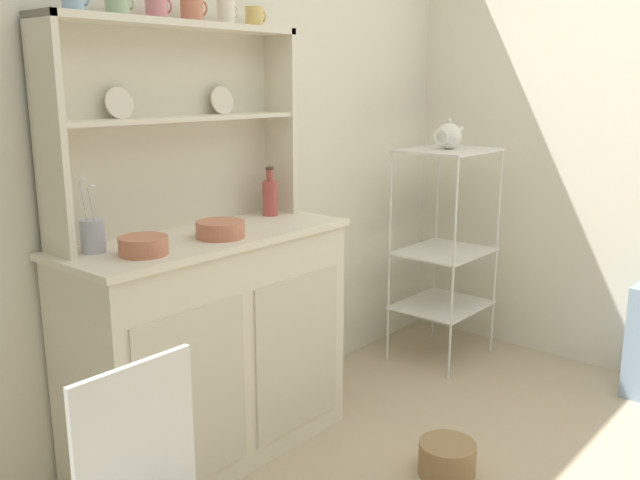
{
  "coord_description": "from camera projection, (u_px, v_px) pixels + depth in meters",
  "views": [
    {
      "loc": [
        -1.86,
        -0.54,
        1.44
      ],
      "look_at": [
        0.09,
        1.12,
        0.85
      ],
      "focal_mm": 38.35,
      "sensor_mm": 36.0,
      "label": 1
    }
  ],
  "objects": [
    {
      "name": "wall_back",
      "position": [
        212.0,
        130.0,
        2.79
      ],
      "size": [
        3.84,
        0.05,
        2.5
      ],
      "primitive_type": "cube",
      "color": "silver",
      "rests_on": "ground"
    },
    {
      "name": "hutch_shelf_unit",
      "position": [
        174.0,
        112.0,
        2.52
      ],
      "size": [
        1.06,
        0.18,
        0.76
      ],
      "color": "beige",
      "rests_on": "hutch_cabinet"
    },
    {
      "name": "jam_bottle",
      "position": [
        270.0,
        196.0,
        2.86
      ],
      "size": [
        0.06,
        0.06,
        0.2
      ],
      "color": "#B74C47",
      "rests_on": "hutch_cabinet"
    },
    {
      "name": "porcelain_teapot",
      "position": [
        449.0,
        136.0,
        3.42
      ],
      "size": [
        0.22,
        0.13,
        0.15
      ],
      "color": "white",
      "rests_on": "bakers_rack"
    },
    {
      "name": "cup_cream_4",
      "position": [
        226.0,
        13.0,
        2.59
      ],
      "size": [
        0.08,
        0.07,
        0.09
      ],
      "color": "silver",
      "rests_on": "hutch_shelf_unit"
    },
    {
      "name": "bakers_rack",
      "position": [
        445.0,
        234.0,
        3.54
      ],
      "size": [
        0.47,
        0.39,
        1.11
      ],
      "color": "silver",
      "rests_on": "ground"
    },
    {
      "name": "cup_rose_2",
      "position": [
        157.0,
        7.0,
        2.35
      ],
      "size": [
        0.09,
        0.08,
        0.08
      ],
      "color": "#D17A84",
      "rests_on": "hutch_shelf_unit"
    },
    {
      "name": "hutch_cabinet",
      "position": [
        212.0,
        345.0,
        2.61
      ],
      "size": [
        1.13,
        0.45,
        0.89
      ],
      "color": "silver",
      "rests_on": "ground"
    },
    {
      "name": "floor_basket",
      "position": [
        447.0,
        459.0,
        2.56
      ],
      "size": [
        0.21,
        0.21,
        0.13
      ],
      "primitive_type": "cylinder",
      "color": "#93754C",
      "rests_on": "ground"
    },
    {
      "name": "bowl_floral_medium",
      "position": [
        220.0,
        229.0,
        2.46
      ],
      "size": [
        0.18,
        0.18,
        0.06
      ],
      "primitive_type": "cylinder",
      "color": "#C67556",
      "rests_on": "hutch_cabinet"
    },
    {
      "name": "utensil_jar",
      "position": [
        93.0,
        235.0,
        2.24
      ],
      "size": [
        0.08,
        0.08,
        0.25
      ],
      "color": "#B2B7C6",
      "rests_on": "hutch_cabinet"
    },
    {
      "name": "cup_sage_1",
      "position": [
        118.0,
        4.0,
        2.24
      ],
      "size": [
        0.09,
        0.08,
        0.08
      ],
      "color": "#9EB78E",
      "rests_on": "hutch_shelf_unit"
    },
    {
      "name": "cup_gold_5",
      "position": [
        254.0,
        17.0,
        2.7
      ],
      "size": [
        0.08,
        0.07,
        0.08
      ],
      "color": "#DBB760",
      "rests_on": "hutch_shelf_unit"
    },
    {
      "name": "bowl_mixing_large",
      "position": [
        143.0,
        246.0,
        2.22
      ],
      "size": [
        0.16,
        0.16,
        0.06
      ],
      "primitive_type": "cylinder",
      "color": "#C67556",
      "rests_on": "hutch_cabinet"
    },
    {
      "name": "cup_terracotta_3",
      "position": [
        192.0,
        9.0,
        2.46
      ],
      "size": [
        0.1,
        0.08,
        0.09
      ],
      "color": "#C67556",
      "rests_on": "hutch_shelf_unit"
    }
  ]
}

